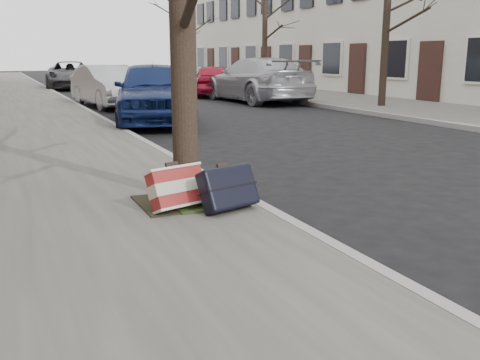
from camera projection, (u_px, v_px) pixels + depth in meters
name	position (u px, v px, depth m)	size (l,w,h in m)	color
ground	(407.00, 221.00, 5.39)	(120.00, 120.00, 0.00)	black
far_sidewalk	(302.00, 95.00, 21.82)	(4.00, 70.00, 0.12)	slate
house_far	(394.00, 11.00, 24.07)	(6.70, 40.00, 7.20)	beige
dirt_patch	(180.00, 202.00, 5.61)	(0.85, 0.85, 0.01)	black
suitcase_red	(177.00, 188.00, 5.31)	(0.57, 0.16, 0.41)	maroon
suitcase_navy	(228.00, 188.00, 5.27)	(0.59, 0.19, 0.42)	black
car_near_front	(153.00, 92.00, 13.01)	(1.80, 4.48, 1.53)	#111F4D
car_near_mid	(109.00, 86.00, 17.16)	(1.41, 4.04, 1.33)	#ADAFB5
car_near_back	(70.00, 75.00, 26.46)	(2.24, 4.86, 1.35)	#39393E
car_far_front	(256.00, 80.00, 19.01)	(2.18, 5.35, 1.55)	#A5A7AC
car_far_back	(212.00, 80.00, 21.82)	(1.53, 3.79, 1.29)	maroon
tree_far_a	(386.00, 22.00, 15.92)	(0.22, 0.22, 4.96)	black
tree_far_b	(265.00, 25.00, 22.87)	(0.23, 0.23, 5.53)	black
tree_far_c	(185.00, 41.00, 32.32)	(0.21, 0.21, 4.67)	black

